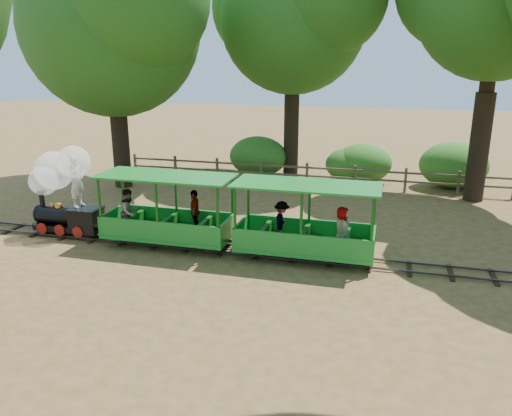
% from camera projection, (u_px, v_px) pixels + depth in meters
% --- Properties ---
extents(ground, '(90.00, 90.00, 0.00)m').
position_uv_depth(ground, '(294.00, 258.00, 13.51)').
color(ground, olive).
rests_on(ground, ground).
extents(track, '(22.00, 1.00, 0.10)m').
position_uv_depth(track, '(294.00, 256.00, 13.49)').
color(track, '#3F3D3A').
rests_on(track, ground).
extents(locomotive, '(2.44, 1.15, 2.80)m').
position_uv_depth(locomotive, '(61.00, 184.00, 14.91)').
color(locomotive, black).
rests_on(locomotive, ground).
extents(carriage_front, '(3.81, 1.56, 1.98)m').
position_uv_depth(carriage_front, '(164.00, 218.00, 14.18)').
color(carriage_front, '#1D8629').
rests_on(carriage_front, track).
extents(carriage_rear, '(3.81, 1.56, 1.98)m').
position_uv_depth(carriage_rear, '(305.00, 231.00, 13.21)').
color(carriage_rear, '#1D8629').
rests_on(carriage_rear, track).
extents(oak_nw, '(8.68, 7.64, 9.86)m').
position_uv_depth(oak_nw, '(111.00, 17.00, 19.34)').
color(oak_nw, '#2D2116').
rests_on(oak_nw, ground).
extents(oak_nc, '(7.73, 6.80, 9.86)m').
position_uv_depth(oak_nc, '(293.00, 12.00, 20.85)').
color(oak_nc, '#2D2116').
rests_on(oak_nc, ground).
extents(fence, '(18.10, 0.10, 1.00)m').
position_uv_depth(fence, '(331.00, 174.00, 20.74)').
color(fence, brown).
rests_on(fence, ground).
extents(shrub_west, '(2.64, 2.03, 1.83)m').
position_uv_depth(shrub_west, '(258.00, 156.00, 22.72)').
color(shrub_west, '#2D6B1E').
rests_on(shrub_west, ground).
extents(shrub_mid_w, '(2.46, 1.89, 1.70)m').
position_uv_depth(shrub_mid_w, '(363.00, 163.00, 21.56)').
color(shrub_mid_w, '#2D6B1E').
rests_on(shrub_mid_w, ground).
extents(shrub_mid_e, '(2.16, 1.66, 1.50)m').
position_uv_depth(shrub_mid_e, '(350.00, 165.00, 21.73)').
color(shrub_mid_e, '#2D6B1E').
rests_on(shrub_mid_e, ground).
extents(shrub_east, '(2.78, 2.14, 1.92)m').
position_uv_depth(shrub_east, '(454.00, 165.00, 20.61)').
color(shrub_east, '#2D6B1E').
rests_on(shrub_east, ground).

